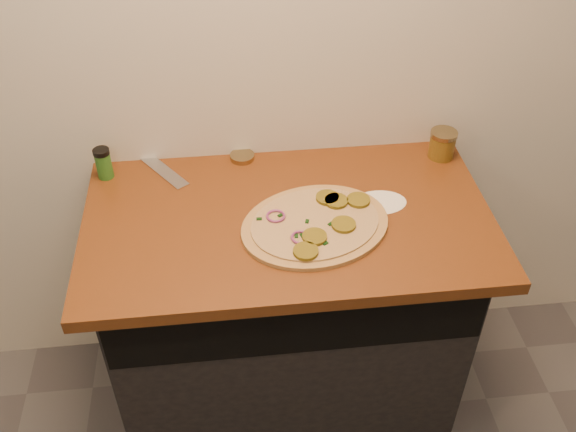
{
  "coord_description": "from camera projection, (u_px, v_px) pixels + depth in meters",
  "views": [
    {
      "loc": [
        -0.16,
        -0.01,
        2.11
      ],
      "look_at": [
        -0.01,
        1.35,
        0.95
      ],
      "focal_mm": 40.0,
      "sensor_mm": 36.0,
      "label": 1
    }
  ],
  "objects": [
    {
      "name": "mason_jar_lid",
      "position": [
        242.0,
        157.0,
        2.1
      ],
      "size": [
        0.11,
        0.11,
        0.02
      ],
      "primitive_type": "cylinder",
      "rotation": [
        0.0,
        0.0,
        -0.43
      ],
      "color": "#907D54",
      "rests_on": "countertop"
    },
    {
      "name": "chefs_knife",
      "position": [
        149.0,
        158.0,
        2.09
      ],
      "size": [
        0.22,
        0.3,
        0.02
      ],
      "color": "#B7BAC1",
      "rests_on": "countertop"
    },
    {
      "name": "countertop",
      "position": [
        288.0,
        220.0,
        1.9
      ],
      "size": [
        1.2,
        0.7,
        0.04
      ],
      "primitive_type": "cube",
      "color": "brown",
      "rests_on": "cabinet"
    },
    {
      "name": "cabinet",
      "position": [
        287.0,
        313.0,
        2.21
      ],
      "size": [
        1.1,
        0.6,
        0.86
      ],
      "primitive_type": "cube",
      "color": "black",
      "rests_on": "ground"
    },
    {
      "name": "salsa_jar",
      "position": [
        442.0,
        144.0,
        2.08
      ],
      "size": [
        0.09,
        0.09,
        0.09
      ],
      "color": "maroon",
      "rests_on": "countertop"
    },
    {
      "name": "spice_shaker",
      "position": [
        104.0,
        163.0,
        1.99
      ],
      "size": [
        0.05,
        0.05,
        0.1
      ],
      "color": "#2C6921",
      "rests_on": "countertop"
    },
    {
      "name": "flour_spill",
      "position": [
        379.0,
        202.0,
        1.93
      ],
      "size": [
        0.17,
        0.17,
        0.0
      ],
      "primitive_type": "cylinder",
      "rotation": [
        0.0,
        0.0,
        0.02
      ],
      "color": "white",
      "rests_on": "countertop"
    },
    {
      "name": "pizza",
      "position": [
        316.0,
        224.0,
        1.84
      ],
      "size": [
        0.54,
        0.54,
        0.03
      ],
      "color": "tan",
      "rests_on": "countertop"
    }
  ]
}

